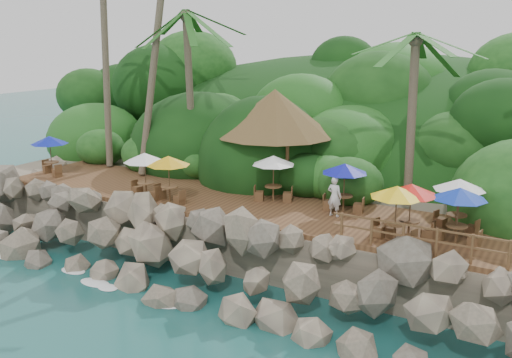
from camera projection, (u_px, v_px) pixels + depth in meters
The scene contains 11 objects.
ground at pixel (172, 308), 20.13m from camera, with size 140.00×140.00×0.00m, color #19514F.
land_base at pixel (341, 181), 33.32m from camera, with size 32.00×25.20×2.10m, color gray.
jungle_hill at pixel (380, 172), 39.89m from camera, with size 44.80×28.00×15.40m, color #143811.
seawall at pixel (203, 259), 21.53m from camera, with size 29.00×4.00×2.30m, color gray, non-canonical shape.
terrace at pixel (256, 206), 24.63m from camera, with size 26.00×5.00×0.20m, color brown.
jungle_foliage at pixel (334, 203), 32.74m from camera, with size 44.00×16.00×12.00m, color #143811, non-canonical shape.
foam_line at pixel (177, 304), 20.38m from camera, with size 25.20×0.80×0.06m.
palapa at pixel (275, 113), 27.04m from camera, with size 5.71×5.71×4.60m.
dining_clusters at pixel (307, 174), 22.65m from camera, with size 24.76×5.08×2.04m.
railing at pixel (420, 237), 18.82m from camera, with size 6.10×0.10×1.00m.
waiter at pixel (334, 197), 22.72m from camera, with size 0.60×0.39×1.64m, color silver.
Camera 1 is at (11.72, -14.46, 9.43)m, focal length 39.97 mm.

